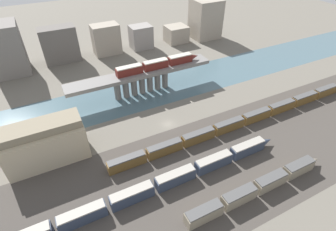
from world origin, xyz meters
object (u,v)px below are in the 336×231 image
object	(u,v)px
train_yard_far	(245,120)
warehouse_building	(45,143)
train_yard_near	(258,187)
train_yard_mid	(137,194)
train_on_bridge	(159,64)

from	to	relation	value
train_yard_far	warehouse_building	xyz separation A→B (m)	(-65.03, 14.10, 4.59)
train_yard_near	train_yard_far	size ratio (longest dim) A/B	0.45
train_yard_far	warehouse_building	size ratio (longest dim) A/B	4.47
train_yard_mid	warehouse_building	bearing A→B (deg)	125.79
train_yard_near	train_on_bridge	bearing A→B (deg)	90.60
train_on_bridge	train_yard_mid	world-z (taller)	train_on_bridge
warehouse_building	train_yard_far	bearing A→B (deg)	-12.24
train_yard_mid	warehouse_building	distance (m)	32.19
warehouse_building	train_yard_near	bearing A→B (deg)	-38.57
train_yard_near	train_yard_far	xyz separation A→B (m)	(16.40, 24.68, -0.05)
train_yard_near	train_yard_mid	distance (m)	32.67
train_yard_mid	train_yard_far	xyz separation A→B (m)	(46.39, 11.75, -0.08)
train_on_bridge	train_yard_far	xyz separation A→B (m)	(17.03, -36.38, -9.78)
train_yard_near	warehouse_building	world-z (taller)	warehouse_building
train_on_bridge	train_yard_near	size ratio (longest dim) A/B	0.81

